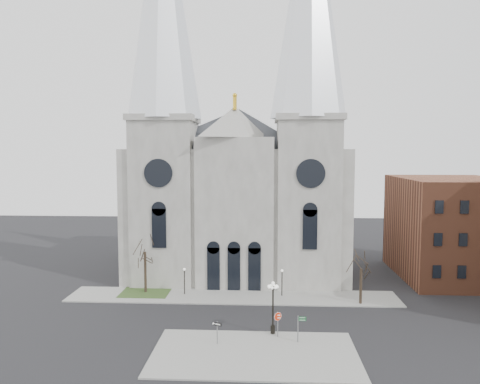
{
  "coord_description": "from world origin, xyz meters",
  "views": [
    {
      "loc": [
        3.76,
        -44.51,
        17.78
      ],
      "look_at": [
        1.05,
        8.0,
        13.14
      ],
      "focal_mm": 35.0,
      "sensor_mm": 36.0,
      "label": 1
    }
  ],
  "objects_px": {
    "one_way_sign": "(217,328)",
    "stop_sign": "(278,319)",
    "street_name_sign": "(299,327)",
    "globe_lamp": "(273,301)"
  },
  "relations": [
    {
      "from": "stop_sign",
      "to": "globe_lamp",
      "type": "relative_size",
      "value": 0.47
    },
    {
      "from": "stop_sign",
      "to": "street_name_sign",
      "type": "relative_size",
      "value": 0.98
    },
    {
      "from": "one_way_sign",
      "to": "street_name_sign",
      "type": "relative_size",
      "value": 0.85
    },
    {
      "from": "globe_lamp",
      "to": "stop_sign",
      "type": "bearing_deg",
      "value": -60.36
    },
    {
      "from": "street_name_sign",
      "to": "globe_lamp",
      "type": "bearing_deg",
      "value": 141.6
    },
    {
      "from": "one_way_sign",
      "to": "stop_sign",
      "type": "bearing_deg",
      "value": 42.21
    },
    {
      "from": "one_way_sign",
      "to": "street_name_sign",
      "type": "xyz_separation_m",
      "value": [
        7.5,
        0.81,
        0.02
      ]
    },
    {
      "from": "globe_lamp",
      "to": "street_name_sign",
      "type": "bearing_deg",
      "value": -38.64
    },
    {
      "from": "one_way_sign",
      "to": "street_name_sign",
      "type": "distance_m",
      "value": 7.54
    },
    {
      "from": "stop_sign",
      "to": "one_way_sign",
      "type": "xyz_separation_m",
      "value": [
        -5.59,
        -1.9,
        -0.3
      ]
    }
  ]
}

